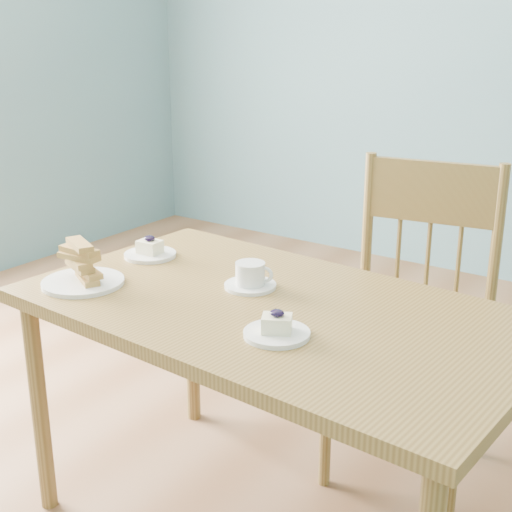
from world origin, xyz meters
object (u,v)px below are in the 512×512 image
dining_chair (413,320)px  cheesecake_plate_near (277,329)px  coffee_cup (251,277)px  dining_table (273,330)px  biscotti_plate (82,271)px  cheesecake_plate_far (150,251)px

dining_chair → cheesecake_plate_near: size_ratio=6.40×
cheesecake_plate_near → coffee_cup: (-0.23, 0.23, 0.01)m
dining_table → biscotti_plate: biscotti_plate is taller
cheesecake_plate_near → biscotti_plate: (-0.63, -0.02, 0.02)m
cheesecake_plate_far → biscotti_plate: 0.29m
dining_table → cheesecake_plate_far: bearing=172.0°
dining_table → cheesecake_plate_far: size_ratio=8.57×
cheesecake_plate_far → coffee_cup: coffee_cup is taller
dining_chair → cheesecake_plate_near: bearing=-103.6°
biscotti_plate → dining_chair: bearing=46.8°
cheesecake_plate_near → dining_chair: bearing=85.7°
dining_chair → cheesecake_plate_far: bearing=-157.0°
dining_table → cheesecake_plate_near: cheesecake_plate_near is taller
dining_chair → coffee_cup: 0.61m
dining_table → cheesecake_plate_near: bearing=-50.4°
cheesecake_plate_far → coffee_cup: bearing=-5.5°
dining_table → cheesecake_plate_far: 0.55m
dining_chair → coffee_cup: bearing=-130.1°
dining_table → cheesecake_plate_far: (-0.53, 0.11, 0.09)m
cheesecake_plate_far → dining_table: bearing=-11.5°
dining_table → dining_chair: 0.59m
cheesecake_plate_far → biscotti_plate: (0.01, -0.29, 0.02)m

